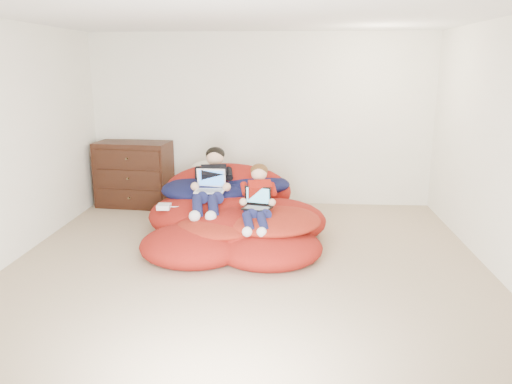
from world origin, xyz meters
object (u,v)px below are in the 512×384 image
older_boy (212,181)px  younger_boy (258,197)px  laptop_white (210,185)px  dresser (134,174)px  laptop_black (257,202)px  beanbag_pile (233,217)px

older_boy → younger_boy: 0.78m
older_boy → laptop_white: bearing=-90.0°
older_boy → younger_boy: (0.60, -0.49, -0.07)m
older_boy → laptop_white: 0.11m
dresser → younger_boy: size_ratio=1.19×
younger_boy → laptop_black: (0.00, -0.06, -0.05)m
laptop_white → beanbag_pile: bearing=-9.8°
dresser → older_boy: 1.77m
beanbag_pile → younger_boy: 0.58m
dresser → beanbag_pile: 2.08m
younger_boy → beanbag_pile: bearing=134.3°
dresser → laptop_white: (1.34, -1.25, 0.16)m
dresser → beanbag_pile: size_ratio=0.48×
beanbag_pile → laptop_white: laptop_white is taller
dresser → younger_boy: (1.93, -1.63, 0.12)m
younger_boy → dresser: bearing=139.9°
older_boy → laptop_black: 0.82m
beanbag_pile → younger_boy: younger_boy is taller
younger_boy → laptop_black: younger_boy is taller
laptop_white → laptop_black: size_ratio=1.01×
laptop_black → older_boy: bearing=137.4°
dresser → laptop_black: size_ratio=3.16×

